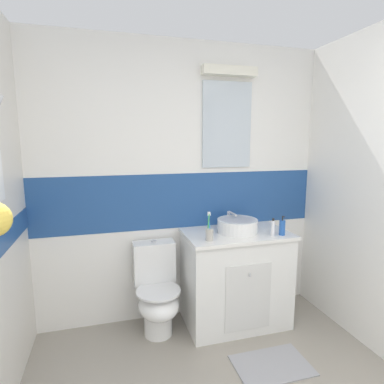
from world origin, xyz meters
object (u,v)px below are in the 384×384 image
(toothbrush_cup, at_px, (209,233))
(soap_dispenser, at_px, (282,228))
(toilet, at_px, (157,292))
(toothpaste_tube_upright, at_px, (273,228))
(sink_basin, at_px, (237,225))

(toothbrush_cup, height_order, soap_dispenser, toothbrush_cup)
(toilet, bearing_deg, soap_dispenser, -11.99)
(toothbrush_cup, xyz_separation_m, toothpaste_tube_upright, (0.55, -0.03, 0.01))
(toilet, xyz_separation_m, toothbrush_cup, (0.40, -0.19, 0.55))
(sink_basin, bearing_deg, toilet, 177.27)
(sink_basin, height_order, toothbrush_cup, toothbrush_cup)
(toothbrush_cup, relative_size, soap_dispenser, 1.38)
(sink_basin, distance_m, toothpaste_tube_upright, 0.30)
(sink_basin, relative_size, toothbrush_cup, 1.70)
(toilet, bearing_deg, toothpaste_tube_upright, -12.97)
(sink_basin, height_order, soap_dispenser, soap_dispenser)
(sink_basin, distance_m, toothbrush_cup, 0.35)
(soap_dispenser, xyz_separation_m, toothpaste_tube_upright, (-0.09, 0.00, 0.01))
(sink_basin, height_order, toilet, sink_basin)
(toilet, distance_m, toothpaste_tube_upright, 1.13)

